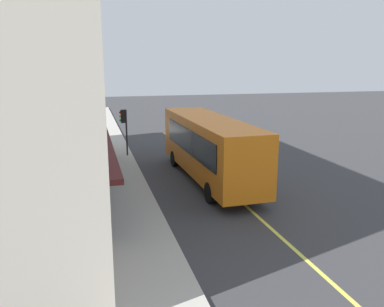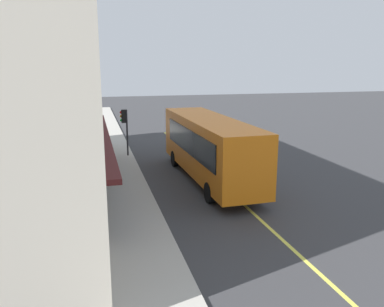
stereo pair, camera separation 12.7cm
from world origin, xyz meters
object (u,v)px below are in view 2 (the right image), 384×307
Objects in this scene: bus at (209,146)px; car_black at (212,137)px; traffic_light at (124,121)px; pedestrian_waiting at (109,162)px.

car_black is (8.71, -2.89, -1.24)m from bus.
bus is 7.80m from traffic_light.
traffic_light is at bearing -13.69° from pedestrian_waiting.
traffic_light is 1.98× the size of pedestrian_waiting.
bus is 5.58m from pedestrian_waiting.
car_black is at bearing -73.38° from traffic_light.
pedestrian_waiting is (-5.57, 1.36, -1.42)m from traffic_light.
bus reaches higher than traffic_light.
traffic_light is at bearing 106.62° from car_black.
traffic_light is 0.73× the size of car_black.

